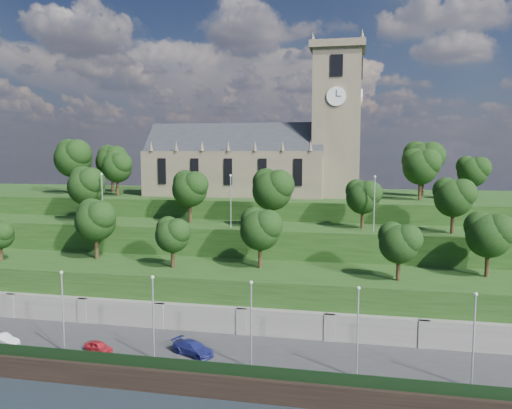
% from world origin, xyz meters
% --- Properties ---
extents(ground, '(320.00, 320.00, 0.00)m').
position_xyz_m(ground, '(0.00, 0.00, 0.00)').
color(ground, black).
rests_on(ground, ground).
extents(promenade, '(160.00, 12.00, 2.00)m').
position_xyz_m(promenade, '(0.00, 6.00, 1.00)').
color(promenade, '#2D2D30').
rests_on(promenade, ground).
extents(quay_wall, '(160.00, 0.50, 2.20)m').
position_xyz_m(quay_wall, '(0.00, -0.05, 1.10)').
color(quay_wall, black).
rests_on(quay_wall, ground).
extents(fence, '(160.00, 0.10, 1.20)m').
position_xyz_m(fence, '(0.00, 0.60, 2.60)').
color(fence, black).
rests_on(fence, promenade).
extents(retaining_wall, '(160.00, 2.10, 5.00)m').
position_xyz_m(retaining_wall, '(0.00, 11.97, 2.50)').
color(retaining_wall, slate).
rests_on(retaining_wall, ground).
extents(embankment_lower, '(160.00, 12.00, 8.00)m').
position_xyz_m(embankment_lower, '(0.00, 18.00, 4.00)').
color(embankment_lower, '#1B3B13').
rests_on(embankment_lower, ground).
extents(embankment_upper, '(160.00, 10.00, 12.00)m').
position_xyz_m(embankment_upper, '(0.00, 29.00, 6.00)').
color(embankment_upper, '#1B3B13').
rests_on(embankment_upper, ground).
extents(hilltop, '(160.00, 32.00, 15.00)m').
position_xyz_m(hilltop, '(0.00, 50.00, 7.50)').
color(hilltop, '#1B3B13').
rests_on(hilltop, ground).
extents(church, '(38.60, 12.35, 27.60)m').
position_xyz_m(church, '(0.79, 45.98, 22.52)').
color(church, brown).
rests_on(church, hilltop).
extents(trees_lower, '(67.99, 9.09, 8.39)m').
position_xyz_m(trees_lower, '(3.60, 18.57, 13.10)').
color(trees_lower, black).
rests_on(trees_lower, embankment_lower).
extents(trees_upper, '(59.91, 8.57, 8.63)m').
position_xyz_m(trees_upper, '(1.46, 28.14, 17.50)').
color(trees_upper, black).
rests_on(trees_upper, embankment_upper).
extents(trees_hilltop, '(76.95, 15.94, 10.34)m').
position_xyz_m(trees_hilltop, '(-3.52, 44.78, 21.27)').
color(trees_hilltop, black).
rests_on(trees_hilltop, hilltop).
extents(lamp_posts_promenade, '(60.36, 0.36, 8.70)m').
position_xyz_m(lamp_posts_promenade, '(-2.00, 2.50, 6.97)').
color(lamp_posts_promenade, '#B2B2B7').
rests_on(lamp_posts_promenade, promenade).
extents(lamp_posts_upper, '(40.36, 0.36, 7.70)m').
position_xyz_m(lamp_posts_upper, '(0.00, 26.00, 16.45)').
color(lamp_posts_upper, '#B2B2B7').
rests_on(lamp_posts_upper, embankment_upper).
extents(car_left, '(3.58, 2.40, 1.13)m').
position_xyz_m(car_left, '(-8.52, 3.26, 2.57)').
color(car_left, '#AF1D26').
rests_on(car_left, promenade).
extents(car_middle, '(4.10, 2.14, 1.29)m').
position_xyz_m(car_middle, '(-19.57, 2.72, 2.64)').
color(car_middle, '#BABABF').
rests_on(car_middle, promenade).
extents(car_right, '(5.16, 3.75, 1.39)m').
position_xyz_m(car_right, '(1.41, 4.58, 2.69)').
color(car_right, navy).
rests_on(car_right, promenade).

